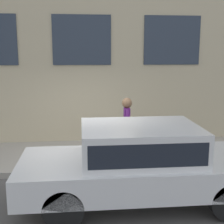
{
  "coord_description": "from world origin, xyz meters",
  "views": [
    {
      "loc": [
        -7.18,
        0.04,
        2.96
      ],
      "look_at": [
        0.52,
        -0.72,
        1.47
      ],
      "focal_mm": 50.0,
      "sensor_mm": 36.0,
      "label": 1
    }
  ],
  "objects": [
    {
      "name": "ground_plane",
      "position": [
        0.0,
        0.0,
        0.0
      ],
      "size": [
        80.0,
        80.0,
        0.0
      ],
      "primitive_type": "plane",
      "color": "#514F4C"
    },
    {
      "name": "sidewalk",
      "position": [
        1.3,
        0.0,
        0.07
      ],
      "size": [
        2.59,
        60.0,
        0.15
      ],
      "color": "#A8A093",
      "rests_on": "ground_plane"
    },
    {
      "name": "fire_hydrant",
      "position": [
        0.36,
        -0.31,
        0.5
      ],
      "size": [
        0.32,
        0.44,
        0.7
      ],
      "color": "#2D7260",
      "rests_on": "sidewalk"
    },
    {
      "name": "person",
      "position": [
        0.68,
        -1.12,
        1.14
      ],
      "size": [
        0.4,
        0.26,
        1.65
      ],
      "rotation": [
        0.0,
        0.0,
        3.07
      ],
      "color": "#726651",
      "rests_on": "sidewalk"
    },
    {
      "name": "parked_car_white_near",
      "position": [
        -1.41,
        -1.08,
        0.87
      ],
      "size": [
        1.92,
        4.7,
        1.56
      ],
      "color": "black",
      "rests_on": "ground_plane"
    }
  ]
}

